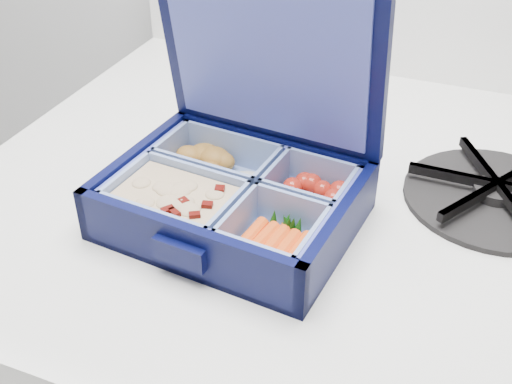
% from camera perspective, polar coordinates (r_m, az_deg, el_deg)
% --- Properties ---
extents(bento_box, '(0.22, 0.18, 0.05)m').
position_cam_1_polar(bento_box, '(0.55, -2.07, -0.67)').
color(bento_box, black).
rests_on(bento_box, stove).
extents(burner_grate, '(0.17, 0.17, 0.02)m').
position_cam_1_polar(burner_grate, '(0.63, 20.56, 0.22)').
color(burner_grate, black).
rests_on(burner_grate, stove).
extents(burner_grate_rear, '(0.18, 0.18, 0.02)m').
position_cam_1_polar(burner_grate_rear, '(0.84, 0.69, 11.17)').
color(burner_grate_rear, black).
rests_on(burner_grate_rear, stove).
extents(fork, '(0.09, 0.18, 0.01)m').
position_cam_1_polar(fork, '(0.65, 4.19, 3.13)').
color(fork, '#B7B5CE').
rests_on(fork, stove).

